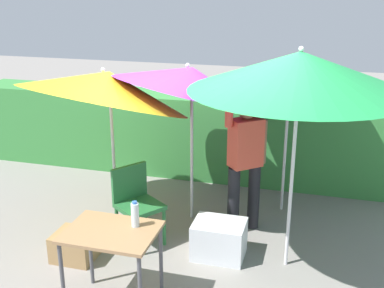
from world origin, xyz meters
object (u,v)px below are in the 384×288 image
Objects in this scene: umbrella_rainbow at (291,76)px; umbrella_orange at (300,71)px; bottle_water at (135,215)px; person_vendor at (245,157)px; chair_plastic at (136,200)px; umbrella_yellow at (107,86)px; crate_cardboard at (76,246)px; cooler_box at (219,239)px; umbrella_navy at (190,80)px; folding_table at (112,240)px.

umbrella_orange is at bearing -82.86° from umbrella_rainbow.
umbrella_orange is 1.98m from bottle_water.
umbrella_orange is 1.39m from person_vendor.
umbrella_yellow is at bearing 138.43° from chair_plastic.
umbrella_rainbow is at bearing 40.87° from crate_cardboard.
chair_plastic is (0.49, -0.43, -1.18)m from umbrella_yellow.
umbrella_orange is at bearing -11.88° from umbrella_yellow.
umbrella_rainbow is at bearing 63.67° from bottle_water.
cooler_box is at bearing -177.74° from umbrella_orange.
umbrella_navy reaches higher than cooler_box.
umbrella_navy is at bearing 61.82° from chair_plastic.
folding_table is at bearing -143.39° from bottle_water.
cooler_box is 1.25× the size of crate_cardboard.
crate_cardboard is (-0.51, -0.50, -0.36)m from chair_plastic.
chair_plastic is 0.80m from crate_cardboard.
crate_cardboard is (-1.62, -1.09, -0.79)m from person_vendor.
umbrella_navy reaches higher than bottle_water.
umbrella_yellow is 0.96m from umbrella_navy.
umbrella_navy reaches higher than person_vendor.
cooler_box is 1.39m from folding_table.
person_vendor is (-0.57, 0.61, -1.11)m from umbrella_orange.
umbrella_rainbow is at bearing 66.90° from cooler_box.
person_vendor is at bearing 76.79° from cooler_box.
umbrella_rainbow is 0.88× the size of umbrella_yellow.
umbrella_rainbow is 0.87× the size of umbrella_orange.
person_vendor is at bearing -121.47° from umbrella_rainbow.
chair_plastic is at bearing -118.18° from umbrella_navy.
chair_plastic reaches higher than cooler_box.
umbrella_yellow reaches higher than chair_plastic.
umbrella_orange reaches higher than chair_plastic.
umbrella_orange is 2.28m from folding_table.
folding_table is at bearing -95.31° from umbrella_navy.
umbrella_yellow is 1.87m from bottle_water.
umbrella_rainbow is 2.49× the size of folding_table.
crate_cardboard is at bearing -125.86° from umbrella_navy.
umbrella_orange reaches higher than cooler_box.
person_vendor is 3.41× the size of cooler_box.
crate_cardboard is 1.10m from folding_table.
umbrella_navy is 1.83m from cooler_box.
umbrella_rainbow is at bearing 23.72° from umbrella_navy.
chair_plastic is at bearing 101.61° from folding_table.
umbrella_orange is 5.16× the size of crate_cardboard.
cooler_box is (-0.56, -1.30, -1.56)m from umbrella_rainbow.
bottle_water is (0.00, -1.76, -0.85)m from umbrella_navy.
bottle_water is (0.18, 0.13, 0.21)m from folding_table.
umbrella_navy reaches higher than umbrella_rainbow.
person_vendor is at bearing 62.78° from folding_table.
umbrella_rainbow is 1.22m from umbrella_navy.
umbrella_orange reaches higher than folding_table.
umbrella_rainbow is 1.14m from person_vendor.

